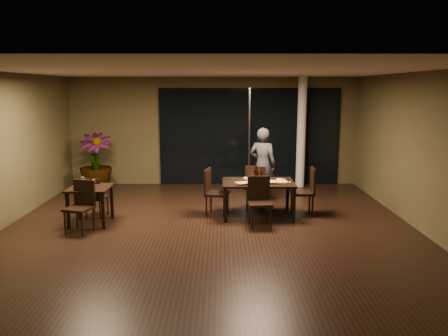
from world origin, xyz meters
TOP-DOWN VIEW (x-y plane):
  - ground at (0.00, 0.00)m, footprint 8.00×8.00m
  - wall_back at (0.00, 4.05)m, footprint 8.00×0.10m
  - wall_front at (0.00, -4.05)m, footprint 8.00×0.10m
  - wall_right at (4.05, 0.00)m, footprint 0.10×8.00m
  - ceiling at (0.00, 0.00)m, footprint 8.00×8.00m
  - window_panel at (1.00, 3.96)m, footprint 5.00×0.06m
  - column at (2.40, 3.65)m, footprint 0.24×0.24m
  - main_table at (1.00, 0.80)m, footprint 1.50×1.00m
  - side_table at (-2.40, 0.30)m, footprint 0.80×0.80m
  - chair_main_far at (1.01, 1.41)m, footprint 0.58×0.58m
  - chair_main_near at (0.97, 0.17)m, footprint 0.48×0.48m
  - chair_main_left at (0.05, 0.88)m, footprint 0.56×0.56m
  - chair_main_right at (2.04, 0.88)m, footprint 0.49×0.49m
  - chair_side_far at (-2.44, 0.74)m, footprint 0.48×0.48m
  - chair_side_near at (-2.43, -0.18)m, footprint 0.57×0.57m
  - diner at (1.21, 2.05)m, footprint 0.71×0.60m
  - potted_plant at (-3.11, 3.22)m, footprint 0.97×0.97m
  - pizza_board_left at (0.76, 0.58)m, footprint 0.53×0.29m
  - pizza_board_right at (1.32, 0.65)m, footprint 0.55×0.33m
  - oblong_pizza_left at (0.76, 0.58)m, footprint 0.50×0.37m
  - oblong_pizza_right at (1.32, 0.65)m, footprint 0.51×0.27m
  - round_pizza at (0.85, 1.10)m, footprint 0.29×0.29m
  - bottle_a at (0.95, 0.85)m, footprint 0.07×0.07m
  - bottle_b at (1.07, 0.84)m, footprint 0.07×0.07m
  - bottle_c at (0.98, 0.88)m, footprint 0.07×0.07m
  - tumbler_left at (0.79, 0.92)m, footprint 0.07×0.07m
  - tumbler_right at (1.18, 0.88)m, footprint 0.08×0.08m
  - napkin_near at (1.58, 0.73)m, footprint 0.20×0.16m
  - napkin_far at (1.50, 0.99)m, footprint 0.20×0.14m
  - wine_glass_a at (-2.55, 0.34)m, footprint 0.09×0.09m
  - wine_glass_b at (-2.29, 0.21)m, footprint 0.07×0.07m
  - side_napkin at (-2.37, 0.11)m, footprint 0.19×0.13m

SIDE VIEW (x-z plane):
  - ground at x=0.00m, z-range 0.00..0.00m
  - chair_side_far at x=-2.44m, z-range 0.05..0.90m
  - chair_main_near at x=0.97m, z-range 0.06..1.03m
  - chair_side_near at x=-2.43m, z-range 0.06..1.03m
  - chair_main_far at x=1.01m, z-range 0.06..1.05m
  - chair_main_left at x=0.05m, z-range 0.06..1.06m
  - chair_main_right at x=2.04m, z-range 0.06..1.08m
  - side_table at x=-2.40m, z-range 0.25..1.00m
  - main_table at x=1.00m, z-range 0.30..1.05m
  - pizza_board_left at x=0.76m, z-range 0.75..0.76m
  - pizza_board_right at x=1.32m, z-range 0.75..0.76m
  - round_pizza at x=0.85m, z-range 0.75..0.76m
  - napkin_near at x=1.58m, z-range 0.75..0.76m
  - napkin_far at x=1.50m, z-range 0.75..0.76m
  - side_napkin at x=-2.37m, z-range 0.75..0.76m
  - potted_plant at x=-3.11m, z-range 0.00..1.52m
  - oblong_pizza_left at x=0.76m, z-range 0.77..0.78m
  - oblong_pizza_right at x=1.32m, z-range 0.77..0.78m
  - tumbler_left at x=0.79m, z-range 0.75..0.83m
  - tumbler_right at x=1.18m, z-range 0.75..0.84m
  - wine_glass_b at x=-2.29m, z-range 0.75..0.92m
  - wine_glass_a at x=-2.55m, z-range 0.75..0.95m
  - diner at x=1.21m, z-range 0.00..1.78m
  - bottle_b at x=1.07m, z-range 0.75..1.05m
  - bottle_c at x=0.98m, z-range 0.75..1.06m
  - bottle_a at x=0.95m, z-range 0.75..1.09m
  - window_panel at x=1.00m, z-range 0.00..2.70m
  - wall_back at x=0.00m, z-range 0.00..3.00m
  - wall_front at x=0.00m, z-range 0.00..3.00m
  - wall_right at x=4.05m, z-range 0.00..3.00m
  - column at x=2.40m, z-range 0.00..3.00m
  - ceiling at x=0.00m, z-range 3.00..3.04m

